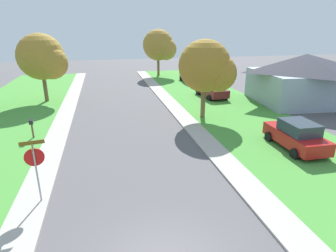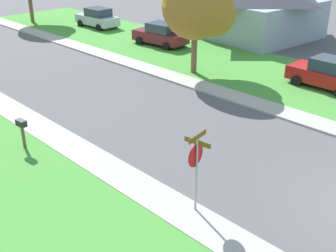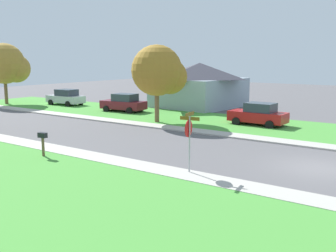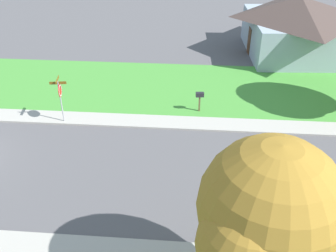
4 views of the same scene
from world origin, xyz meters
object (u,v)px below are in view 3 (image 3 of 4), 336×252
tree_corner_large (160,72)px  mailbox (43,138)px  tree_across_left (7,65)px  car_maroon_near_corner (124,103)px  car_red_far_down_street (258,114)px  car_silver_kerbside_mid (66,97)px  house_right_setback (199,84)px  stop_sign_far_corner (189,132)px

tree_corner_large → mailbox: tree_corner_large is taller
tree_across_left → mailbox: (-13.09, -22.88, -3.33)m
tree_corner_large → tree_across_left: 21.18m
car_maroon_near_corner → tree_across_left: tree_across_left is taller
car_red_far_down_street → tree_corner_large: bearing=113.9°
car_red_far_down_street → car_silver_kerbside_mid: (0.34, 22.16, 0.00)m
tree_corner_large → mailbox: size_ratio=4.68×
house_right_setback → tree_across_left: bearing=118.9°
tree_corner_large → car_maroon_near_corner: bearing=65.2°
car_red_far_down_street → car_silver_kerbside_mid: bearing=89.1°
car_red_far_down_street → tree_across_left: tree_across_left is taller
car_silver_kerbside_mid → tree_corner_large: size_ratio=0.71×
tree_across_left → car_red_far_down_street: bearing=-84.8°
tree_across_left → mailbox: 26.57m
car_maroon_near_corner → tree_corner_large: tree_corner_large is taller
car_red_far_down_street → car_silver_kerbside_mid: 22.16m
house_right_setback → car_silver_kerbside_mid: bearing=120.3°
car_red_far_down_street → stop_sign_far_corner: bearing=-169.8°
tree_across_left → house_right_setback: (10.15, -18.40, -1.96)m
car_maroon_near_corner → tree_across_left: bearing=99.5°
tree_across_left → tree_corner_large: bearing=-91.5°
car_maroon_near_corner → car_silver_kerbside_mid: size_ratio=1.02×
car_maroon_near_corner → car_red_far_down_street: bearing=-89.7°
stop_sign_far_corner → house_right_setback: size_ratio=0.29×
car_maroon_near_corner → tree_corner_large: bearing=-114.8°
car_silver_kerbside_mid → mailbox: car_silver_kerbside_mid is taller
stop_sign_far_corner → house_right_setback: house_right_setback is taller
car_maroon_near_corner → car_silver_kerbside_mid: (0.42, 8.69, 0.00)m
tree_corner_large → tree_across_left: bearing=88.5°
stop_sign_far_corner → car_silver_kerbside_mid: 28.43m
tree_across_left → mailbox: bearing=-119.8°
car_maroon_near_corner → car_silver_kerbside_mid: same height
tree_corner_large → house_right_setback: size_ratio=0.64×
car_silver_kerbside_mid → mailbox: 23.26m
car_red_far_down_street → house_right_setback: 12.45m
stop_sign_far_corner → mailbox: stop_sign_far_corner is taller
car_red_far_down_street → tree_corner_large: size_ratio=0.71×
mailbox → car_silver_kerbside_mid: bearing=46.6°
tree_across_left → car_silver_kerbside_mid: bearing=-64.2°
stop_sign_far_corner → house_right_setback: bearing=29.7°
car_silver_kerbside_mid → house_right_setback: 14.48m
car_maroon_near_corner → house_right_setback: house_right_setback is taller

